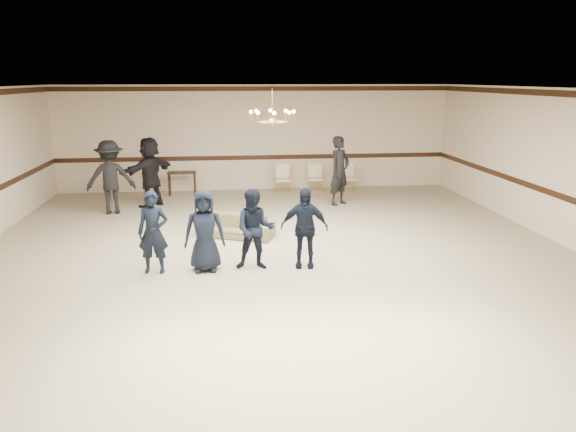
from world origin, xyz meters
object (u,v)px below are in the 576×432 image
boy_d (304,228)px  banquet_chair_mid (316,179)px  boy_a (153,233)px  banquet_chair_right (348,178)px  boy_c (255,229)px  banquet_chair_left (283,179)px  adult_right (340,171)px  console_table (182,183)px  boy_b (205,231)px  chandelier (272,105)px  adult_left (111,177)px  settee (236,226)px  adult_mid (150,172)px

boy_d → banquet_chair_mid: size_ratio=1.68×
boy_a → banquet_chair_right: boy_a is taller
boy_a → boy_c: size_ratio=1.00×
boy_a → banquet_chair_left: (3.02, 6.52, -0.30)m
adult_right → console_table: 4.77m
adult_right → banquet_chair_left: 2.17m
boy_b → boy_d: same height
chandelier → boy_b: size_ratio=0.63×
boy_a → console_table: bearing=95.4°
adult_left → settee: bearing=133.6°
banquet_chair_left → console_table: banquet_chair_left is taller
adult_left → console_table: (1.62, 2.10, -0.59)m
boy_a → adult_right: size_ratio=0.79×
chandelier → banquet_chair_right: (2.77, 5.19, -2.43)m
banquet_chair_left → boy_b: bearing=-108.4°
chandelier → adult_left: 5.43m
chandelier → adult_mid: bearing=126.5°
boy_d → adult_left: adult_left is taller
boy_b → banquet_chair_right: bearing=57.6°
boy_c → adult_mid: bearing=121.0°
boy_b → adult_mid: bearing=106.7°
adult_left → banquet_chair_mid: bearing=-168.6°
banquet_chair_left → adult_right: bearing=-49.8°
settee → banquet_chair_mid: 5.09m
settee → adult_right: size_ratio=0.87×
settee → adult_mid: (-2.21, 3.22, 0.70)m
banquet_chair_mid → console_table: banquet_chair_mid is taller
boy_b → adult_right: bearing=54.5°
boy_d → adult_mid: size_ratio=0.79×
banquet_chair_right → adult_right: bearing=-106.8°
banquet_chair_left → banquet_chair_right: size_ratio=1.00×
settee → adult_left: bearing=163.5°
chandelier → boy_c: 2.55m
boy_a → banquet_chair_mid: size_ratio=1.68×
banquet_chair_left → console_table: size_ratio=1.06×
chandelier → banquet_chair_left: (0.77, 5.19, -2.43)m
boy_c → adult_mid: size_ratio=0.79×
chandelier → boy_b: bearing=-135.4°
boy_c → boy_d: size_ratio=1.00×
adult_mid → banquet_chair_mid: (4.72, 1.20, -0.50)m
boy_d → banquet_chair_right: bearing=80.0°
adult_mid → banquet_chair_mid: 4.90m
adult_left → adult_right: bearing=175.5°
boy_c → banquet_chair_mid: boy_c is taller
boy_a → console_table: (0.02, 6.72, -0.39)m
boy_a → console_table: size_ratio=1.78×
adult_left → adult_right: (6.00, 0.30, 0.00)m
settee → adult_right: bearing=66.9°
banquet_chair_right → console_table: bearing=-177.9°
boy_c → settee: 2.18m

